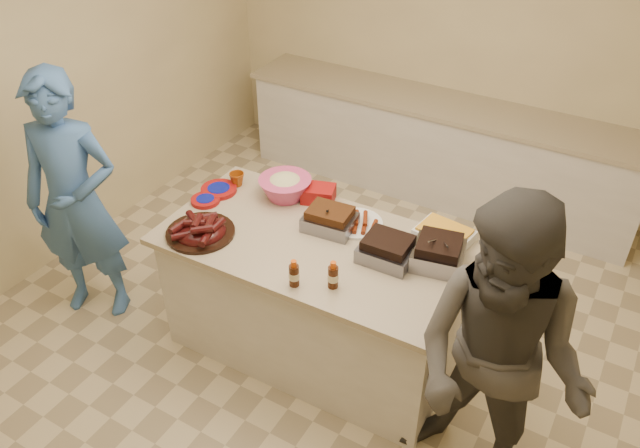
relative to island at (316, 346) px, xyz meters
The scene contains 19 objects.
room 0.08m from the island, 138.79° to the left, with size 4.50×5.00×2.70m, color beige, non-canonical shape.
back_counter 2.30m from the island, 91.60° to the left, with size 3.60×0.64×0.90m, color silver, non-canonical shape.
island is the anchor object (origin of this frame).
rib_platter 1.14m from the island, 156.04° to the right, with size 0.42×0.42×0.17m, color #430C0C, non-canonical shape.
pulled_pork_tray 0.91m from the island, 87.88° to the left, with size 0.31×0.23×0.09m, color #47230F.
brisket_tray 1.00m from the island, ahead, with size 0.31×0.26×0.09m, color black.
roasting_pan 1.16m from the island, 13.65° to the left, with size 0.28×0.28×0.11m, color gray.
coleslaw_bowl 1.04m from the island, 142.86° to the left, with size 0.35×0.35×0.24m, color #C53E6E, non-canonical shape.
sausage_plate 0.95m from the island, 65.54° to the left, with size 0.33×0.33×0.06m, color silver.
mac_cheese_dish 1.18m from the island, 32.06° to the left, with size 0.32×0.24×0.09m, color gold.
bbq_bottle_a 0.99m from the island, 76.31° to the right, with size 0.06×0.06×0.17m, color #381808.
bbq_bottle_b 0.99m from the island, 46.44° to the right, with size 0.06×0.06×0.17m, color #381808.
mustard_bottle 0.93m from the island, 121.39° to the left, with size 0.05×0.05×0.13m, color yellow.
sauce_bowl 0.93m from the island, 102.11° to the left, with size 0.15×0.05×0.15m, color silver.
plate_stack_large 1.24m from the island, 169.84° to the left, with size 0.24×0.24×0.03m, color maroon.
plate_stack_small 1.23m from the island, behind, with size 0.19×0.19×0.03m, color maroon.
plastic_cup 1.23m from the island, 160.43° to the left, with size 0.10×0.10×0.10m, color #873A09.
basket_stack 1.00m from the island, 118.30° to the left, with size 0.21×0.16×0.11m, color maroon.
guest_blue 1.64m from the island, 165.00° to the right, with size 0.66×1.80×0.43m, color #3D68A9.
Camera 1 is at (1.59, -2.62, 3.17)m, focal length 35.00 mm.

